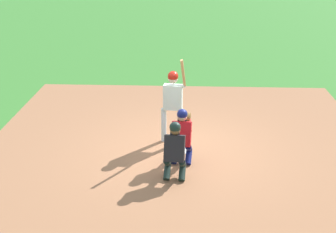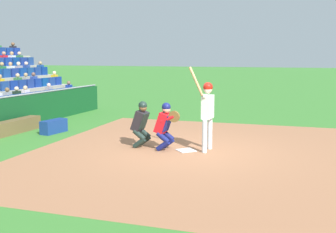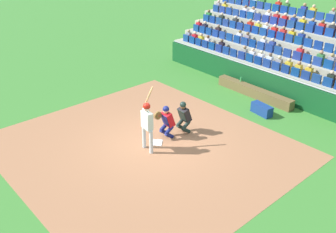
% 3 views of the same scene
% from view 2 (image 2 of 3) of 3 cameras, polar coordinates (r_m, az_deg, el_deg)
% --- Properties ---
extents(ground_plane, '(160.00, 160.00, 0.00)m').
position_cam_2_polar(ground_plane, '(10.78, 2.58, -4.89)').
color(ground_plane, '#3B7D30').
extents(infield_dirt_patch, '(9.91, 9.24, 0.01)m').
position_cam_2_polar(infield_dirt_patch, '(10.65, 5.16, -5.07)').
color(infield_dirt_patch, '#A56C49').
rests_on(infield_dirt_patch, ground_plane).
extents(home_plate_marker, '(0.62, 0.62, 0.02)m').
position_cam_2_polar(home_plate_marker, '(10.78, 2.58, -4.81)').
color(home_plate_marker, white).
rests_on(home_plate_marker, infield_dirt_patch).
extents(batter_at_plate, '(0.62, 0.59, 2.24)m').
position_cam_2_polar(batter_at_plate, '(10.62, 5.59, 1.17)').
color(batter_at_plate, silver).
rests_on(batter_at_plate, ground_plane).
extents(catcher_crouching, '(0.48, 0.72, 1.31)m').
position_cam_2_polar(catcher_crouching, '(10.73, -0.40, -1.00)').
color(catcher_crouching, navy).
rests_on(catcher_crouching, ground_plane).
extents(home_plate_umpire, '(0.47, 0.47, 1.30)m').
position_cam_2_polar(home_plate_umpire, '(11.11, -3.81, -0.78)').
color(home_plate_umpire, '#1B2C26').
rests_on(home_plate_umpire, ground_plane).
extents(equipment_duffel_bag, '(0.98, 0.47, 0.44)m').
position_cam_2_polar(equipment_duffel_bag, '(13.72, -15.88, -1.36)').
color(equipment_duffel_bag, navy).
rests_on(equipment_duffel_bag, ground_plane).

